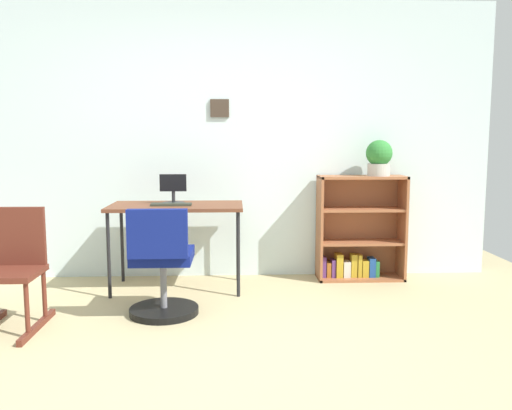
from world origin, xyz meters
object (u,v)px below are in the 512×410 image
Objects in this scene: desk at (176,211)px; monitor at (173,190)px; bookshelf_low at (358,233)px; keyboard at (171,204)px; office_chair at (162,270)px; potted_plant_on_shelf at (379,157)px; rocking_chair at (12,267)px.

monitor is (-0.03, 0.07, 0.18)m from desk.
keyboard is at bearing -168.09° from bookshelf_low.
office_chair is at bearing -89.64° from keyboard.
bookshelf_low is at bearing 31.38° from office_chair.
office_chair is at bearing -89.99° from monitor.
office_chair is (0.00, -0.81, -0.51)m from monitor.
bookshelf_low is at bearing 7.66° from monitor.
bookshelf_low is at bearing 10.05° from desk.
keyboard is 1.94m from potted_plant_on_shelf.
office_chair is at bearing -152.29° from potted_plant_on_shelf.
rocking_chair reaches higher than keyboard.
keyboard is 0.79m from office_chair.
monitor is 0.75× the size of keyboard.
keyboard is 1.04× the size of potted_plant_on_shelf.
monitor is 0.79× the size of potted_plant_on_shelf.
bookshelf_low is at bearing 160.05° from potted_plant_on_shelf.
potted_plant_on_shelf reaches higher than office_chair.
bookshelf_low reaches higher than desk.
monitor is 0.27× the size of bookshelf_low.
office_chair is 1.03m from rocking_chair.
bookshelf_low is 2.95× the size of potted_plant_on_shelf.
monitor is 1.90m from potted_plant_on_shelf.
potted_plant_on_shelf reaches higher than desk.
bookshelf_low is (1.68, 0.30, -0.26)m from desk.
monitor is 0.31× the size of office_chair.
bookshelf_low is (1.71, 1.04, 0.08)m from office_chair.
desk is 0.19m from monitor.
rocking_chair is (-1.05, -0.91, -0.26)m from desk.
office_chair is (0.00, -0.68, -0.40)m from keyboard.
monitor is 1.78m from bookshelf_low.
bookshelf_low is at bearing 23.82° from rocking_chair.
office_chair is 0.85× the size of bookshelf_low.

